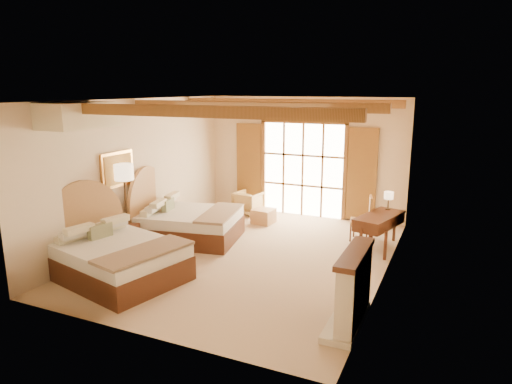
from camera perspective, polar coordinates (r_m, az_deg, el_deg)
The scene contains 19 objects.
floor at distance 9.66m, azimuth -0.86°, elevation -7.88°, with size 7.00×7.00×0.00m, color tan.
wall_back at distance 12.43m, azimuth 5.98°, elevation 4.38°, with size 5.50×5.50×0.00m, color beige.
wall_left at distance 10.66m, azimuth -14.42°, elevation 2.62°, with size 7.00×7.00×0.00m, color beige.
wall_right at distance 8.45m, azimuth 16.25°, elevation -0.11°, with size 7.00×7.00×0.00m, color beige.
ceiling at distance 9.04m, azimuth -0.93°, elevation 11.46°, with size 7.00×7.00×0.00m, color #A96938.
ceiling_beams at distance 9.04m, azimuth -0.93°, elevation 10.69°, with size 5.39×4.60×0.18m, color #966036, non-canonical shape.
french_doors at distance 12.43m, azimuth 5.86°, elevation 2.75°, with size 3.95×0.08×2.60m.
fireplace at distance 6.95m, azimuth 11.96°, elevation -12.24°, with size 0.46×1.40×1.16m.
painting at distance 10.04m, azimuth -16.91°, elevation 2.72°, with size 0.06×0.95×0.75m.
canopy_valance at distance 8.79m, azimuth -21.29°, elevation 8.92°, with size 0.70×1.40×0.45m, color #EFE6BC.
bed_near at distance 8.85m, azimuth -17.64°, elevation -7.40°, with size 2.63×2.19×1.49m.
bed_far at distance 10.69m, azimuth -9.10°, elevation -3.49°, with size 2.50×2.05×1.46m.
nightstand at distance 10.07m, azimuth -15.97°, elevation -5.73°, with size 0.50×0.50×0.59m, color #4E2314.
floor_lamp at distance 9.90m, azimuth -16.15°, elevation 1.75°, with size 0.40×0.40×1.88m.
armchair at distance 12.62m, azimuth -0.95°, elevation -1.36°, with size 0.68×0.70×0.63m, color tan.
ottoman at distance 11.81m, azimuth 0.94°, elevation -3.03°, with size 0.51×0.51×0.37m, color #B3834D.
desk at distance 10.28m, azimuth 15.08°, elevation -4.66°, with size 0.96×1.51×0.76m.
desk_chair at distance 10.73m, azimuth 13.06°, elevation -4.26°, with size 0.55×0.55×1.04m.
desk_lamp at distance 10.61m, azimuth 16.26°, elevation -0.49°, with size 0.20×0.20×0.41m.
Camera 1 is at (3.83, -8.18, 3.43)m, focal length 32.00 mm.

